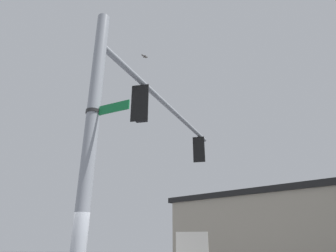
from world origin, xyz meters
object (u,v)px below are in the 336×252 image
at_px(traffic_light_nearest_pole, 142,105).
at_px(traffic_light_mid_inner, 199,150).
at_px(street_name_sign, 101,111).
at_px(bird_flying, 144,56).

relative_size(traffic_light_nearest_pole, traffic_light_mid_inner, 1.00).
bearing_deg(street_name_sign, traffic_light_nearest_pole, 82.42).
bearing_deg(traffic_light_mid_inner, traffic_light_nearest_pole, -103.35).
relative_size(traffic_light_mid_inner, bird_flying, 5.54).
height_order(street_name_sign, bird_flying, bird_flying).
relative_size(street_name_sign, bird_flying, 4.78).
bearing_deg(bird_flying, traffic_light_nearest_pole, -73.22).
bearing_deg(bird_flying, traffic_light_mid_inner, 64.98).
xyz_separation_m(traffic_light_nearest_pole, street_name_sign, (-0.28, -2.11, -1.13)).
distance_m(traffic_light_mid_inner, street_name_sign, 7.53).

